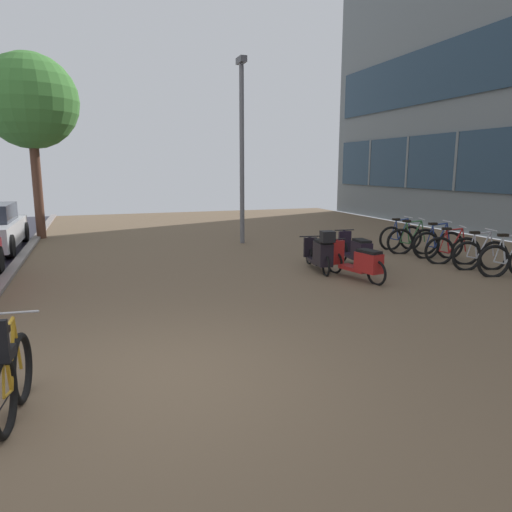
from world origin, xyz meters
TOP-DOWN VIEW (x-y plane):
  - ground at (1.43, 0.00)m, footprint 21.00×40.00m
  - bicycle_foreground at (-1.43, -0.35)m, footprint 0.71×1.37m
  - bicycle_rack_00 at (7.91, 2.60)m, footprint 1.40×0.53m
  - bicycle_rack_01 at (7.84, 3.35)m, footprint 1.33×0.49m
  - bicycle_rack_02 at (7.71, 4.10)m, footprint 1.25×0.62m
  - bicycle_rack_03 at (7.91, 4.84)m, footprint 1.37×0.49m
  - bicycle_rack_04 at (7.68, 5.59)m, footprint 1.37×0.57m
  - bicycle_rack_05 at (7.85, 6.34)m, footprint 1.35×0.48m
  - scooter_near at (4.69, 3.41)m, footprint 0.67×1.79m
  - scooter_mid at (4.26, 4.38)m, footprint 0.64×1.80m
  - scooter_far at (5.34, 4.63)m, footprint 0.54×1.82m
  - lamp_post at (3.84, 8.96)m, footprint 0.20×0.52m
  - street_tree at (-2.26, 12.18)m, footprint 3.01×3.01m

SIDE VIEW (x-z plane):
  - ground at x=1.43m, z-range -0.09..0.04m
  - bicycle_rack_02 at x=7.71m, z-range -0.15..0.84m
  - bicycle_rack_05 at x=7.85m, z-range -0.15..0.84m
  - bicycle_rack_01 at x=7.84m, z-range -0.15..0.84m
  - bicycle_rack_04 at x=7.68m, z-range -0.15..0.86m
  - bicycle_rack_03 at x=7.91m, z-range -0.15..0.87m
  - bicycle_rack_00 at x=7.91m, z-range -0.15..0.87m
  - scooter_near at x=4.69m, z-range -0.03..0.78m
  - scooter_far at x=5.34m, z-range -0.03..0.80m
  - bicycle_foreground at x=-1.43m, z-range -0.16..0.94m
  - scooter_mid at x=4.26m, z-range -0.06..0.96m
  - lamp_post at x=3.84m, z-range 0.32..5.87m
  - street_tree at x=-2.26m, z-range 1.44..7.39m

